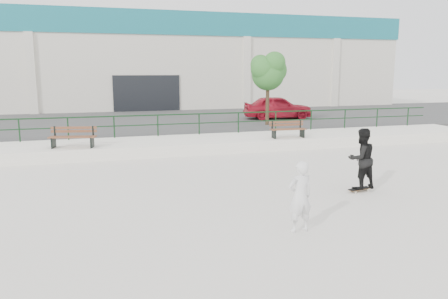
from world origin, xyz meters
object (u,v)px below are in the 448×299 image
object	(u,v)px
red_car	(278,107)
skateboard	(360,189)
standing_skater	(361,159)
bench_right	(288,129)
bench_left	(73,137)
seated_skater	(300,197)
tree	(268,70)

from	to	relation	value
red_car	skateboard	xyz separation A→B (m)	(-3.71, -14.88, -1.16)
skateboard	standing_skater	world-z (taller)	standing_skater
bench_right	standing_skater	world-z (taller)	standing_skater
bench_left	skateboard	xyz separation A→B (m)	(8.41, -7.41, -0.84)
seated_skater	standing_skater	bearing A→B (deg)	-147.44
tree	standing_skater	world-z (taller)	tree
tree	skateboard	size ratio (longest dim) A/B	5.08
red_car	standing_skater	size ratio (longest dim) A/B	2.39
bench_right	skateboard	world-z (taller)	bench_right
skateboard	bench_right	bearing A→B (deg)	68.80
bench_left	skateboard	bearing A→B (deg)	-29.37
bench_left	red_car	bearing A→B (deg)	43.65
bench_left	skateboard	size ratio (longest dim) A/B	2.36
bench_right	tree	world-z (taller)	tree
bench_left	seated_skater	xyz separation A→B (m)	(5.21, -9.90, -0.11)
bench_left	standing_skater	size ratio (longest dim) A/B	1.05
tree	skateboard	bearing A→B (deg)	-99.00
bench_left	tree	bearing A→B (deg)	36.63
bench_right	skateboard	bearing A→B (deg)	-95.17
bench_left	skateboard	distance (m)	11.25
bench_right	tree	size ratio (longest dim) A/B	0.41
tree	standing_skater	distance (m)	12.57
skateboard	tree	bearing A→B (deg)	67.40
standing_skater	bench_right	bearing A→B (deg)	-102.55
skateboard	standing_skater	size ratio (longest dim) A/B	0.44
bench_right	red_car	distance (m)	8.03
skateboard	standing_skater	xyz separation A→B (m)	(0.00, 0.00, 0.93)
skateboard	bench_left	bearing A→B (deg)	125.03
red_car	seated_skater	size ratio (longest dim) A/B	2.68
standing_skater	seated_skater	bearing A→B (deg)	32.88
skateboard	standing_skater	distance (m)	0.93
bench_left	seated_skater	distance (m)	11.19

